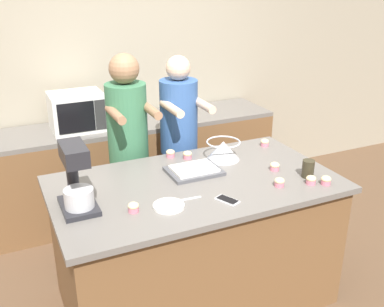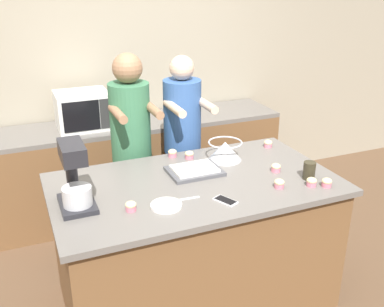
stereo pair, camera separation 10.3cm
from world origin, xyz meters
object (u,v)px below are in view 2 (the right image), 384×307
drinking_glass (309,171)px  cupcake_6 (131,206)px  person_left (132,152)px  microwave_oven (83,110)px  cupcake_1 (172,153)px  cupcake_4 (189,155)px  cupcake_5 (276,168)px  knife (180,200)px  small_plate (166,206)px  cupcake_3 (268,144)px  cupcake_0 (312,182)px  mixing_bowl (225,150)px  person_right (183,148)px  cupcake_7 (327,182)px  baking_tray (194,170)px  stand_mixer (75,179)px  cell_phone (225,201)px  cupcake_2 (279,183)px

drinking_glass → cupcake_6: (-1.21, 0.04, -0.03)m
person_left → microwave_oven: bearing=110.3°
cupcake_1 → drinking_glass: bearing=-45.2°
cupcake_4 → cupcake_5: same height
microwave_oven → knife: size_ratio=2.05×
small_plate → cupcake_3: 1.22m
knife → cupcake_0: bearing=-9.4°
small_plate → knife: 0.11m
mixing_bowl → microwave_oven: bearing=124.6°
drinking_glass → cupcake_3: (0.06, 0.61, -0.03)m
cupcake_0 → cupcake_5: same height
person_right → microwave_oven: bearing=135.1°
mixing_bowl → drinking_glass: 0.63m
drinking_glass → cupcake_5: 0.23m
small_plate → cupcake_7: (1.04, -0.14, 0.02)m
baking_tray → small_plate: (-0.34, -0.38, -0.01)m
person_right → cupcake_4: bearing=-104.4°
person_right → cupcake_7: size_ratio=24.73×
cupcake_6 → drinking_glass: bearing=-1.8°
baking_tray → cupcake_3: bearing=17.4°
person_left → cupcake_1: person_left is taller
person_left → microwave_oven: 0.75m
cupcake_5 → knife: bearing=-169.7°
person_right → cupcake_3: size_ratio=24.73×
mixing_bowl → cupcake_6: size_ratio=3.83×
person_right → cupcake_6: size_ratio=24.73×
small_plate → cupcake_1: (0.30, 0.71, 0.02)m
person_left → cupcake_4: 0.51m
cupcake_1 → knife: bearing=-106.6°
microwave_oven → cupcake_7: size_ratio=6.90×
cupcake_7 → stand_mixer: bearing=167.0°
person_right → cupcake_6: person_right is taller
mixing_bowl → drinking_glass: mixing_bowl is taller
baking_tray → cupcake_6: cupcake_6 is taller
cupcake_0 → cupcake_4: size_ratio=1.00×
stand_mixer → cupcake_0: stand_mixer is taller
stand_mixer → cupcake_1: bearing=32.6°
mixing_bowl → small_plate: bearing=-141.4°
cupcake_7 → cupcake_0: bearing=151.9°
stand_mixer → baking_tray: (0.82, 0.17, -0.16)m
knife → cupcake_4: 0.66m
person_right → stand_mixer: 1.29m
cell_phone → cupcake_2: (0.40, 0.04, 0.02)m
baking_tray → small_plate: bearing=-131.9°
cupcake_3 → mixing_bowl: bearing=-167.3°
person_left → baking_tray: (0.27, -0.63, 0.06)m
small_plate → cupcake_6: size_ratio=2.84×
cupcake_2 → cupcake_7: bearing=-19.8°
person_left → cupcake_3: 1.07m
stand_mixer → cupcake_2: bearing=-11.4°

